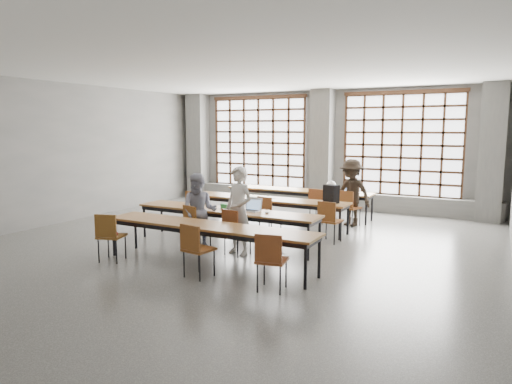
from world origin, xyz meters
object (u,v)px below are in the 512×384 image
at_px(chair_near_left, 109,232).
at_px(backpack, 331,194).
at_px(desk_row_d, 208,228).
at_px(chair_mid_left, 195,205).
at_px(chair_back_mid, 318,202).
at_px(chair_mid_centre, 268,212).
at_px(chair_front_left, 195,223).
at_px(red_pouch, 112,233).
at_px(chair_back_right, 349,205).
at_px(phone, 231,210).
at_px(student_back, 351,193).
at_px(chair_front_right, 235,227).
at_px(desk_row_a, 299,192).
at_px(plastic_bag, 331,186).
at_px(green_box, 226,206).
at_px(student_male, 239,211).
at_px(chair_near_mid, 195,245).
at_px(chair_near_right, 271,256).
at_px(desk_row_b, 266,201).
at_px(laptop_back, 349,190).
at_px(chair_back_left, 242,196).
at_px(chair_mid_right, 329,218).
at_px(mouse, 267,213).
at_px(desk_row_c, 226,212).
at_px(student_female, 199,211).
at_px(laptop_front, 252,208).

xyz_separation_m(chair_near_left, backpack, (2.78, 3.82, 0.39)).
distance_m(desk_row_d, chair_mid_left, 3.27).
relative_size(desk_row_d, chair_back_mid, 4.55).
xyz_separation_m(chair_mid_centre, chair_front_left, (-0.73, -1.73, 0.00)).
bearing_deg(red_pouch, chair_front_left, 57.20).
xyz_separation_m(chair_back_right, phone, (-1.52, -2.98, 0.20)).
bearing_deg(student_back, chair_front_right, -90.80).
distance_m(desk_row_a, chair_back_mid, 1.02).
relative_size(chair_near_left, plastic_bag, 3.08).
bearing_deg(desk_row_d, green_box, 110.83).
xyz_separation_m(desk_row_d, student_male, (0.08, 0.91, 0.17)).
distance_m(chair_near_mid, chair_near_right, 1.32).
bearing_deg(desk_row_b, chair_mid_left, -158.37).
relative_size(laptop_back, green_box, 1.62).
bearing_deg(chair_back_left, desk_row_b, -41.37).
bearing_deg(chair_mid_right, chair_back_mid, 117.02).
xyz_separation_m(chair_front_left, laptop_back, (1.80, 4.24, 0.25)).
relative_size(chair_mid_right, mouse, 8.98).
relative_size(chair_mid_centre, backpack, 2.20).
distance_m(chair_back_right, chair_near_right, 4.93).
distance_m(student_back, phone, 3.47).
height_order(student_back, mouse, student_back).
xyz_separation_m(chair_back_left, phone, (1.45, -2.98, 0.20)).
bearing_deg(green_box, chair_mid_left, 145.65).
xyz_separation_m(desk_row_c, chair_near_right, (2.03, -2.04, -0.13)).
relative_size(chair_mid_left, chair_near_right, 1.00).
xyz_separation_m(chair_front_right, chair_near_left, (-1.74, -1.41, 0.00)).
bearing_deg(red_pouch, chair_mid_centre, 62.60).
bearing_deg(chair_mid_centre, chair_near_right, -62.72).
xyz_separation_m(chair_mid_right, student_female, (-2.12, -1.61, 0.21)).
bearing_deg(backpack, green_box, -110.64).
distance_m(chair_mid_right, chair_front_right, 2.13).
relative_size(chair_mid_centre, chair_front_left, 1.00).
relative_size(chair_near_left, red_pouch, 4.40).
height_order(desk_row_b, chair_mid_right, chair_mid_right).
bearing_deg(desk_row_b, chair_front_left, -98.39).
bearing_deg(chair_mid_left, chair_near_mid, -54.30).
height_order(desk_row_c, chair_mid_right, chair_mid_right).
relative_size(desk_row_a, chair_near_right, 4.55).
bearing_deg(desk_row_d, chair_front_right, 85.27).
relative_size(chair_back_left, chair_near_mid, 1.00).
distance_m(mouse, backpack, 1.94).
xyz_separation_m(chair_near_left, phone, (1.34, 1.94, 0.20)).
bearing_deg(desk_row_d, desk_row_b, 98.88).
height_order(chair_mid_right, chair_near_right, same).
relative_size(chair_mid_centre, chair_near_right, 1.00).
height_order(green_box, plastic_bag, plastic_bag).
distance_m(chair_mid_right, laptop_back, 2.55).
bearing_deg(student_female, chair_back_mid, 47.51).
bearing_deg(laptop_front, desk_row_a, 97.20).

